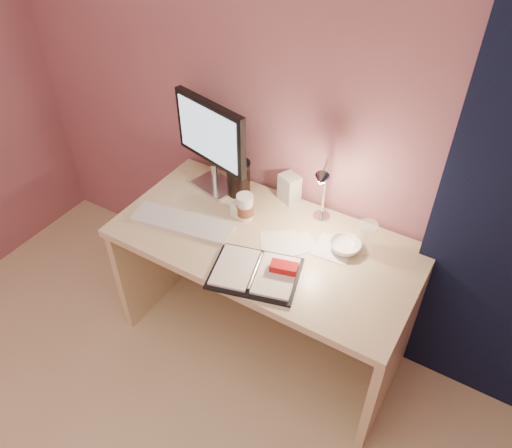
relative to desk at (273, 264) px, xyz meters
The scene contains 14 objects.
desk is the anchor object (origin of this frame).
monitor 0.68m from the desk, 161.78° to the left, with size 0.45×0.21×0.48m.
keyboard 0.49m from the desk, 154.31° to the right, with size 0.49×0.15×0.02m, color silver.
planner 0.38m from the desk, 73.77° to the right, with size 0.43×0.36×0.06m.
paper_a 0.37m from the desk, ahead, with size 0.16×0.16×0.00m, color silver.
paper_b 0.27m from the desk, ahead, with size 0.13×0.13×0.00m, color silver.
paper_c 0.25m from the desk, 43.88° to the right, with size 0.17×0.17×0.00m, color silver.
coffee_cup 0.33m from the desk, behind, with size 0.08×0.08×0.13m.
clear_cup 0.52m from the desk, 13.08° to the left, with size 0.08×0.08×0.15m, color white.
bowl 0.42m from the desk, ahead, with size 0.14×0.14×0.04m, color white.
lotion_bottle 0.34m from the desk, behind, with size 0.05×0.05×0.11m, color white.
dark_jar 0.45m from the desk, 151.57° to the left, with size 0.12×0.12×0.16m, color black.
product_box 0.38m from the desk, 101.45° to the left, with size 0.10×0.08×0.14m, color silver.
desk_lamp 0.48m from the desk, 40.41° to the left, with size 0.12×0.22×0.36m.
Camera 1 is at (0.83, -0.07, 2.27)m, focal length 35.00 mm.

